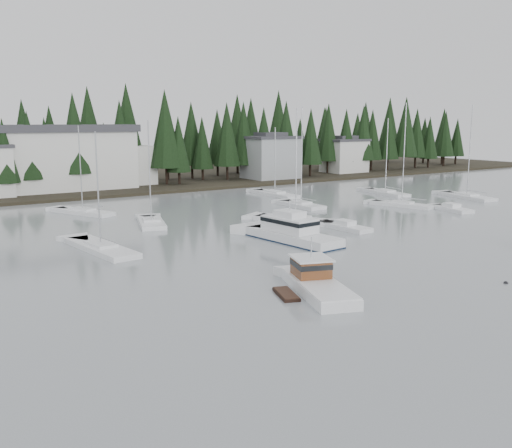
{
  "coord_description": "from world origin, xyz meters",
  "views": [
    {
      "loc": [
        -31.55,
        -16.63,
        12.01
      ],
      "look_at": [
        -2.17,
        26.85,
        2.5
      ],
      "focal_mm": 40.0,
      "sensor_mm": 36.0,
      "label": 1
    }
  ],
  "objects_px": {
    "runabout_2": "(452,210)",
    "sailboat_5": "(295,221)",
    "sailboat_0": "(385,194)",
    "sailboat_7": "(151,224)",
    "house_east_a": "(271,156)",
    "lobster_boat_brown": "(316,285)",
    "house_east_b": "(344,155)",
    "cabin_cruiser_center": "(292,234)",
    "harbor_inn": "(71,158)",
    "sailboat_10": "(301,206)",
    "sailboat_4": "(402,206)",
    "runabout_1": "(345,228)",
    "sailboat_1": "(275,195)",
    "sailboat_3": "(101,250)",
    "sailboat_2": "(467,197)",
    "sailboat_6": "(83,213)"
  },
  "relations": [
    {
      "from": "sailboat_1",
      "to": "sailboat_10",
      "type": "bearing_deg",
      "value": 162.48
    },
    {
      "from": "sailboat_4",
      "to": "sailboat_6",
      "type": "distance_m",
      "value": 44.05
    },
    {
      "from": "house_east_b",
      "to": "cabin_cruiser_center",
      "type": "bearing_deg",
      "value": -136.64
    },
    {
      "from": "sailboat_4",
      "to": "house_east_a",
      "type": "bearing_deg",
      "value": -22.8
    },
    {
      "from": "house_east_b",
      "to": "sailboat_3",
      "type": "relative_size",
      "value": 0.82
    },
    {
      "from": "sailboat_1",
      "to": "cabin_cruiser_center",
      "type": "bearing_deg",
      "value": 148.37
    },
    {
      "from": "lobster_boat_brown",
      "to": "sailboat_10",
      "type": "xyz_separation_m",
      "value": [
        24.77,
        32.79,
        -0.4
      ]
    },
    {
      "from": "sailboat_0",
      "to": "sailboat_7",
      "type": "bearing_deg",
      "value": 105.68
    },
    {
      "from": "lobster_boat_brown",
      "to": "sailboat_7",
      "type": "height_order",
      "value": "sailboat_7"
    },
    {
      "from": "house_east_a",
      "to": "sailboat_7",
      "type": "bearing_deg",
      "value": -140.94
    },
    {
      "from": "house_east_b",
      "to": "runabout_2",
      "type": "distance_m",
      "value": 54.35
    },
    {
      "from": "sailboat_2",
      "to": "runabout_1",
      "type": "xyz_separation_m",
      "value": [
        -34.09,
        -8.77,
        0.05
      ]
    },
    {
      "from": "sailboat_5",
      "to": "runabout_2",
      "type": "distance_m",
      "value": 23.48
    },
    {
      "from": "house_east_a",
      "to": "sailboat_5",
      "type": "distance_m",
      "value": 48.81
    },
    {
      "from": "runabout_2",
      "to": "sailboat_7",
      "type": "bearing_deg",
      "value": 83.17
    },
    {
      "from": "harbor_inn",
      "to": "runabout_1",
      "type": "distance_m",
      "value": 54.73
    },
    {
      "from": "house_east_b",
      "to": "runabout_1",
      "type": "bearing_deg",
      "value": -132.57
    },
    {
      "from": "house_east_a",
      "to": "lobster_boat_brown",
      "type": "distance_m",
      "value": 77.25
    },
    {
      "from": "lobster_boat_brown",
      "to": "sailboat_3",
      "type": "relative_size",
      "value": 0.79
    },
    {
      "from": "harbor_inn",
      "to": "cabin_cruiser_center",
      "type": "height_order",
      "value": "harbor_inn"
    },
    {
      "from": "harbor_inn",
      "to": "sailboat_10",
      "type": "distance_m",
      "value": 42.49
    },
    {
      "from": "harbor_inn",
      "to": "sailboat_5",
      "type": "height_order",
      "value": "sailboat_5"
    },
    {
      "from": "sailboat_6",
      "to": "sailboat_10",
      "type": "relative_size",
      "value": 0.83
    },
    {
      "from": "sailboat_3",
      "to": "runabout_1",
      "type": "relative_size",
      "value": 1.73
    },
    {
      "from": "runabout_2",
      "to": "sailboat_5",
      "type": "bearing_deg",
      "value": 89.77
    },
    {
      "from": "sailboat_2",
      "to": "cabin_cruiser_center",
      "type": "bearing_deg",
      "value": 115.54
    },
    {
      "from": "sailboat_0",
      "to": "sailboat_10",
      "type": "bearing_deg",
      "value": 108.7
    },
    {
      "from": "harbor_inn",
      "to": "sailboat_5",
      "type": "xyz_separation_m",
      "value": [
        13.26,
        -45.56,
        -5.71
      ]
    },
    {
      "from": "house_east_a",
      "to": "runabout_1",
      "type": "xyz_separation_m",
      "value": [
        -23.91,
        -47.98,
        -4.77
      ]
    },
    {
      "from": "house_east_b",
      "to": "sailboat_5",
      "type": "xyz_separation_m",
      "value": [
        -47.7,
        -43.22,
        -4.34
      ]
    },
    {
      "from": "sailboat_6",
      "to": "runabout_2",
      "type": "bearing_deg",
      "value": -144.61
    },
    {
      "from": "house_east_b",
      "to": "sailboat_5",
      "type": "relative_size",
      "value": 0.68
    },
    {
      "from": "sailboat_0",
      "to": "sailboat_3",
      "type": "bearing_deg",
      "value": 114.87
    },
    {
      "from": "house_east_a",
      "to": "house_east_b",
      "type": "relative_size",
      "value": 1.11
    },
    {
      "from": "sailboat_2",
      "to": "sailboat_10",
      "type": "xyz_separation_m",
      "value": [
        -27.55,
        7.4,
        0.01
      ]
    },
    {
      "from": "house_east_b",
      "to": "sailboat_7",
      "type": "relative_size",
      "value": 0.75
    },
    {
      "from": "runabout_2",
      "to": "sailboat_4",
      "type": "bearing_deg",
      "value": 33.21
    },
    {
      "from": "sailboat_4",
      "to": "sailboat_10",
      "type": "relative_size",
      "value": 1.03
    },
    {
      "from": "runabout_1",
      "to": "lobster_boat_brown",
      "type": "bearing_deg",
      "value": 130.38
    },
    {
      "from": "cabin_cruiser_center",
      "to": "sailboat_6",
      "type": "bearing_deg",
      "value": 17.34
    },
    {
      "from": "house_east_b",
      "to": "sailboat_4",
      "type": "xyz_separation_m",
      "value": [
        -27.29,
        -41.66,
        -4.31
      ]
    },
    {
      "from": "harbor_inn",
      "to": "sailboat_4",
      "type": "xyz_separation_m",
      "value": [
        33.67,
        -44.0,
        -5.68
      ]
    },
    {
      "from": "lobster_boat_brown",
      "to": "sailboat_6",
      "type": "xyz_separation_m",
      "value": [
        -2.94,
        43.84,
        -0.42
      ]
    },
    {
      "from": "house_east_a",
      "to": "sailboat_1",
      "type": "bearing_deg",
      "value": -123.81
    },
    {
      "from": "cabin_cruiser_center",
      "to": "sailboat_5",
      "type": "distance_m",
      "value": 11.31
    },
    {
      "from": "harbor_inn",
      "to": "sailboat_7",
      "type": "bearing_deg",
      "value": -92.95
    },
    {
      "from": "sailboat_1",
      "to": "sailboat_5",
      "type": "xyz_separation_m",
      "value": [
        -12.54,
        -21.56,
        0.01
      ]
    },
    {
      "from": "lobster_boat_brown",
      "to": "house_east_b",
      "type": "bearing_deg",
      "value": -23.87
    },
    {
      "from": "lobster_boat_brown",
      "to": "sailboat_5",
      "type": "distance_m",
      "value": 28.58
    },
    {
      "from": "house_east_a",
      "to": "house_east_b",
      "type": "height_order",
      "value": "house_east_a"
    }
  ]
}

